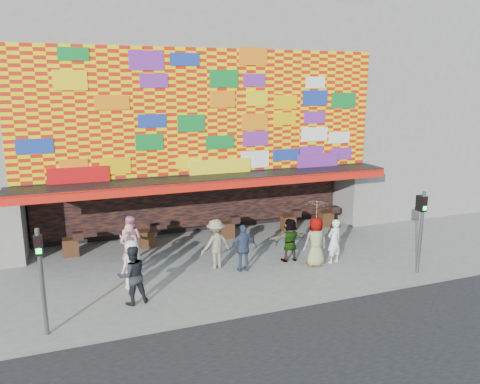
# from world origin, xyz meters

# --- Properties ---
(ground) EXTENTS (90.00, 90.00, 0.00)m
(ground) POSITION_xyz_m (0.00, 0.00, 0.00)
(ground) COLOR slate
(ground) RESTS_ON ground
(shop_building) EXTENTS (15.20, 9.40, 10.00)m
(shop_building) POSITION_xyz_m (0.00, 8.18, 5.23)
(shop_building) COLOR gray
(shop_building) RESTS_ON ground
(neighbor_right) EXTENTS (11.00, 8.00, 12.00)m
(neighbor_right) POSITION_xyz_m (13.00, 8.00, 6.00)
(neighbor_right) COLOR gray
(neighbor_right) RESTS_ON ground
(signal_left) EXTENTS (0.22, 0.20, 3.00)m
(signal_left) POSITION_xyz_m (-6.20, -1.50, 1.86)
(signal_left) COLOR #59595B
(signal_left) RESTS_ON ground
(signal_right) EXTENTS (0.22, 0.20, 3.00)m
(signal_right) POSITION_xyz_m (6.20, -1.50, 1.86)
(signal_right) COLOR #59595B
(signal_right) RESTS_ON ground
(ped_a) EXTENTS (0.97, 0.87, 1.66)m
(ped_a) POSITION_xyz_m (-3.59, 0.71, 0.83)
(ped_a) COLOR silver
(ped_a) RESTS_ON ground
(ped_b) EXTENTS (0.83, 0.70, 1.93)m
(ped_b) POSITION_xyz_m (-3.52, 1.78, 0.96)
(ped_b) COLOR #D2888A
(ped_b) RESTS_ON ground
(ped_c) EXTENTS (1.01, 0.84, 1.86)m
(ped_c) POSITION_xyz_m (-3.74, -0.44, 0.93)
(ped_c) COLOR black
(ped_c) RESTS_ON ground
(ped_d) EXTENTS (1.33, 0.97, 1.85)m
(ped_d) POSITION_xyz_m (-0.49, 1.44, 0.92)
(ped_d) COLOR gray
(ped_d) RESTS_ON ground
(ped_e) EXTENTS (1.04, 0.49, 1.74)m
(ped_e) POSITION_xyz_m (0.37, 0.82, 0.87)
(ped_e) COLOR #33405A
(ped_e) RESTS_ON ground
(ped_f) EXTENTS (1.57, 0.54, 1.68)m
(ped_f) POSITION_xyz_m (2.38, 1.15, 0.84)
(ped_f) COLOR gray
(ped_f) RESTS_ON ground
(ped_g) EXTENTS (0.92, 0.61, 1.86)m
(ped_g) POSITION_xyz_m (3.06, 0.38, 0.93)
(ped_g) COLOR gray
(ped_g) RESTS_ON ground
(ped_h) EXTENTS (0.70, 0.54, 1.70)m
(ped_h) POSITION_xyz_m (3.87, 0.40, 0.85)
(ped_h) COLOR white
(ped_h) RESTS_ON ground
(ped_i) EXTENTS (1.13, 1.07, 1.83)m
(ped_i) POSITION_xyz_m (-3.35, 3.10, 0.92)
(ped_i) COLOR pink
(ped_i) RESTS_ON ground
(parasol) EXTENTS (1.15, 1.16, 1.76)m
(parasol) POSITION_xyz_m (3.06, 0.38, 2.10)
(parasol) COLOR #D2BB84
(parasol) RESTS_ON ground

